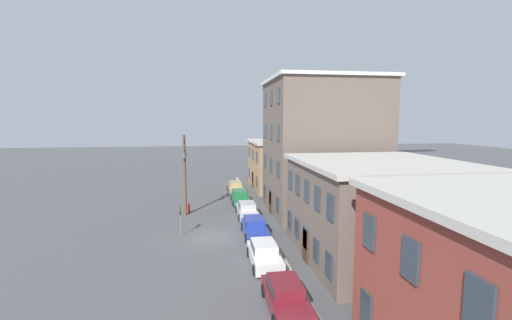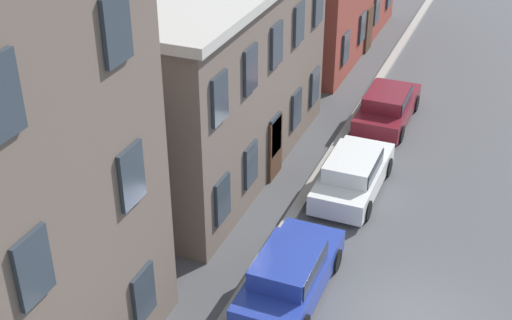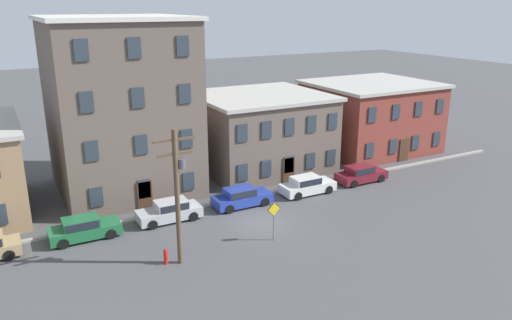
{
  "view_description": "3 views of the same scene",
  "coord_description": "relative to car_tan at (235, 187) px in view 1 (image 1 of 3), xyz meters",
  "views": [
    {
      "loc": [
        26.95,
        -0.59,
        9.42
      ],
      "look_at": [
        -0.73,
        3.57,
        6.16
      ],
      "focal_mm": 24.0,
      "sensor_mm": 36.0,
      "label": 1
    },
    {
      "loc": [
        -14.29,
        -1.49,
        12.97
      ],
      "look_at": [
        0.21,
        4.41,
        3.9
      ],
      "focal_mm": 50.0,
      "sensor_mm": 36.0,
      "label": 2
    },
    {
      "loc": [
        -15.36,
        -27.49,
        14.42
      ],
      "look_at": [
        0.83,
        2.63,
        3.66
      ],
      "focal_mm": 35.0,
      "sensor_mm": 36.0,
      "label": 3
    }
  ],
  "objects": [
    {
      "name": "car_green",
      "position": [
        5.78,
        0.02,
        0.0
      ],
      "size": [
        4.4,
        1.92,
        1.43
      ],
      "color": "#1E6638",
      "rests_on": "ground_plane"
    },
    {
      "name": "apartment_midblock",
      "position": [
        10.58,
        8.01,
        6.05
      ],
      "size": [
        10.64,
        11.07,
        13.56
      ],
      "color": "#66564C",
      "rests_on": "ground_plane"
    },
    {
      "name": "ground_plane",
      "position": [
        17.11,
        -3.27,
        -0.75
      ],
      "size": [
        200.0,
        200.0,
        0.0
      ],
      "primitive_type": "plane",
      "color": "#4C4C4F"
    },
    {
      "name": "kerb_strip",
      "position": [
        17.11,
        1.23,
        -0.67
      ],
      "size": [
        56.0,
        0.36,
        0.16
      ],
      "primitive_type": "cube",
      "color": "#9E998E",
      "rests_on": "ground_plane"
    },
    {
      "name": "car_blue",
      "position": [
        17.09,
        0.07,
        0.0
      ],
      "size": [
        4.4,
        1.92,
        1.43
      ],
      "color": "#233899",
      "rests_on": "ground_plane"
    },
    {
      "name": "car_tan",
      "position": [
        0.0,
        0.0,
        0.0
      ],
      "size": [
        4.4,
        1.92,
        1.43
      ],
      "color": "tan",
      "rests_on": "ground_plane"
    },
    {
      "name": "caution_sign",
      "position": [
        16.37,
        -5.94,
        0.98
      ],
      "size": [
        0.93,
        0.08,
        2.6
      ],
      "color": "slate",
      "rests_on": "ground_plane"
    },
    {
      "name": "apartment_far",
      "position": [
        22.82,
        7.69,
        2.64
      ],
      "size": [
        11.29,
        10.46,
        6.75
      ],
      "color": "#66564C",
      "rests_on": "ground_plane"
    },
    {
      "name": "utility_pole",
      "position": [
        10.18,
        -5.87,
        3.76
      ],
      "size": [
        2.4,
        0.44,
        8.01
      ],
      "color": "brown",
      "rests_on": "ground_plane"
    },
    {
      "name": "fire_hydrant",
      "position": [
        9.35,
        -5.6,
        -0.27
      ],
      "size": [
        0.24,
        0.34,
        0.96
      ],
      "color": "red",
      "rests_on": "ground_plane"
    },
    {
      "name": "car_maroon",
      "position": [
        28.31,
        0.01,
        0.0
      ],
      "size": [
        4.4,
        1.92,
        1.43
      ],
      "color": "maroon",
      "rests_on": "ground_plane"
    },
    {
      "name": "car_white",
      "position": [
        22.79,
        -0.11,
        0.0
      ],
      "size": [
        4.4,
        1.92,
        1.43
      ],
      "color": "silver",
      "rests_on": "ground_plane"
    },
    {
      "name": "apartment_corner",
      "position": [
        -2.49,
        7.81,
        2.56
      ],
      "size": [
        11.46,
        10.68,
        6.59
      ],
      "color": "#9E7A56",
      "rests_on": "ground_plane"
    },
    {
      "name": "car_silver",
      "position": [
        11.58,
        0.12,
        0.0
      ],
      "size": [
        4.4,
        1.92,
        1.43
      ],
      "color": "#B7B7BC",
      "rests_on": "ground_plane"
    }
  ]
}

